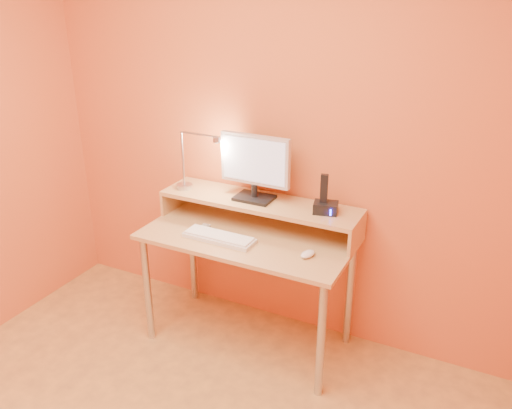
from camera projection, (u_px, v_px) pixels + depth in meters
The scene contains 25 objects.
wall_back at pixel (272, 131), 3.02m from camera, with size 3.00×0.04×2.50m, color #D4693A.
desk_leg_fl at pixel (148, 289), 3.12m from camera, with size 0.04×0.04×0.69m, color #B2B3B9.
desk_leg_fr at pixel (321, 341), 2.67m from camera, with size 0.04×0.04×0.69m, color #B2B3B9.
desk_leg_bl at pixel (193, 254), 3.54m from camera, with size 0.04×0.04×0.69m, color #B2B3B9.
desk_leg_br at pixel (350, 293), 3.09m from camera, with size 0.04×0.04×0.69m, color #B2B3B9.
desk_lower at pixel (248, 237), 2.96m from camera, with size 1.20×0.60×0.03m, color tan.
shelf_riser_left at pixel (175, 198), 3.30m from camera, with size 0.02×0.30×0.14m, color tan.
shelf_riser_right at pixel (357, 234), 2.82m from camera, with size 0.02×0.30×0.14m, color tan.
desk_shelf at pixel (259, 202), 3.03m from camera, with size 1.20×0.30×0.03m, color tan.
monitor_foot at pixel (254, 198), 3.03m from camera, with size 0.22×0.16×0.02m, color black.
monitor_neck at pixel (254, 191), 3.01m from camera, with size 0.04×0.04×0.07m, color black.
monitor_panel at pixel (255, 160), 2.95m from camera, with size 0.43×0.04×0.29m, color silver.
monitor_back at pixel (257, 159), 2.97m from camera, with size 0.38×0.01×0.25m, color black.
monitor_screen at pixel (254, 161), 2.93m from camera, with size 0.39×0.00×0.25m, color silver.
lamp_base at pixel (184, 186), 3.19m from camera, with size 0.10×0.10×0.03m, color #B2B3B9.
lamp_post at pixel (183, 159), 3.13m from camera, with size 0.01×0.01×0.33m, color #B2B3B9.
lamp_arm at pixel (199, 134), 3.01m from camera, with size 0.01×0.01×0.24m, color #B2B3B9.
lamp_head at pixel (217, 139), 2.97m from camera, with size 0.04×0.04×0.03m, color #B2B3B9.
lamp_bulb at pixel (217, 142), 2.98m from camera, with size 0.03×0.03×0.00m, color #FFEAC6.
phone_dock at pixel (326, 208), 2.84m from camera, with size 0.13×0.10×0.06m, color black.
phone_handset at pixel (324, 188), 2.81m from camera, with size 0.04×0.03×0.16m, color black.
phone_led at pixel (330, 212), 2.78m from camera, with size 0.01×0.00×0.04m, color #2E3EFF.
keyboard at pixel (219, 238), 2.90m from camera, with size 0.41×0.13×0.02m, color silver.
mouse at pixel (308, 254), 2.72m from camera, with size 0.05×0.10×0.03m, color white.
remote_control at pixel (200, 231), 2.99m from camera, with size 0.05×0.18×0.02m, color silver.
Camera 1 is at (1.22, -1.18, 2.03)m, focal length 36.56 mm.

